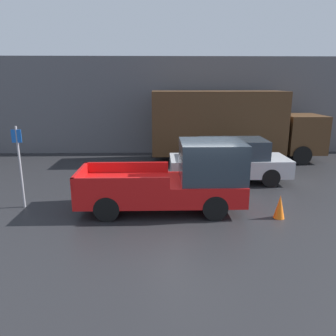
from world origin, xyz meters
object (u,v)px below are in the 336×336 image
at_px(delivery_truck, 230,124).
at_px(parking_sign, 20,163).
at_px(pickup_truck, 178,179).
at_px(traffic_cone, 280,207).
at_px(car, 230,160).

bearing_deg(delivery_truck, parking_sign, -141.03).
xyz_separation_m(pickup_truck, delivery_truck, (2.95, 6.65, 0.86)).
bearing_deg(traffic_cone, parking_sign, 172.09).
xyz_separation_m(pickup_truck, parking_sign, (-4.91, 0.29, 0.47)).
bearing_deg(pickup_truck, traffic_cone, -15.21).
bearing_deg(parking_sign, car, 20.77).
relative_size(car, traffic_cone, 6.72).
bearing_deg(car, delivery_truck, 78.93).
distance_m(pickup_truck, delivery_truck, 7.32).
bearing_deg(traffic_cone, car, 100.19).
height_order(car, delivery_truck, delivery_truck).
height_order(car, parking_sign, parking_sign).
height_order(parking_sign, traffic_cone, parking_sign).
bearing_deg(delivery_truck, car, -101.07).
distance_m(car, parking_sign, 7.66).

